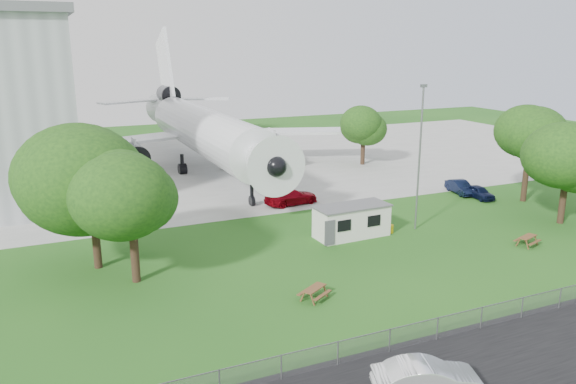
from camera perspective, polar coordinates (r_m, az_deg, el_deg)
name	(u,v)px	position (r m, az deg, el deg)	size (l,w,h in m)	color
ground	(372,270)	(39.81, 8.55, -7.85)	(160.00, 160.00, 0.00)	#316E21
asphalt_strip	(515,364)	(30.88, 22.07, -15.91)	(120.00, 8.00, 0.02)	black
concrete_apron	(214,165)	(73.26, -7.56, 2.70)	(120.00, 46.00, 0.03)	#B7B7B2
airliner	(202,128)	(69.77, -8.78, 6.43)	(46.36, 47.73, 17.69)	white
site_cabin	(352,221)	(45.92, 6.50, -2.93)	(6.80, 2.94, 2.62)	silver
picnic_west	(314,299)	(35.24, 2.67, -10.80)	(1.80, 1.50, 0.76)	brown
picnic_east	(527,245)	(47.76, 23.09, -5.02)	(1.80, 1.50, 0.76)	brown
fence	(466,332)	(33.02, 17.64, -13.40)	(58.00, 0.04, 1.30)	gray
lamp_mast	(419,160)	(47.50, 13.19, 3.22)	(0.16, 0.16, 12.00)	slate
tree_west_big	(91,180)	(40.16, -19.42, 1.14)	(8.99, 8.99, 10.82)	#382619
tree_west_small	(130,197)	(37.07, -15.72, -0.45)	(6.89, 6.89, 9.28)	#382619
tree_east_front	(568,158)	(53.50, 26.59, 3.13)	(6.71, 6.71, 9.21)	#382619
tree_east_back	(530,137)	(59.65, 23.37, 5.18)	(7.63, 7.63, 10.32)	#382619
tree_far_apron	(364,127)	(73.06, 7.69, 6.59)	(6.60, 6.60, 8.26)	#382619
car_centre_sedan	(427,379)	(27.02, 13.93, -17.95)	(1.69, 4.84, 1.59)	white
car_ne_hatch	(479,192)	(60.16, 18.84, -0.03)	(1.51, 3.76, 1.28)	black
car_ne_sedan	(460,187)	(61.46, 17.10, 0.46)	(1.46, 4.19, 1.38)	black
car_apron_van	(291,197)	(54.76, 0.32, -0.48)	(2.21, 5.44, 1.58)	maroon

